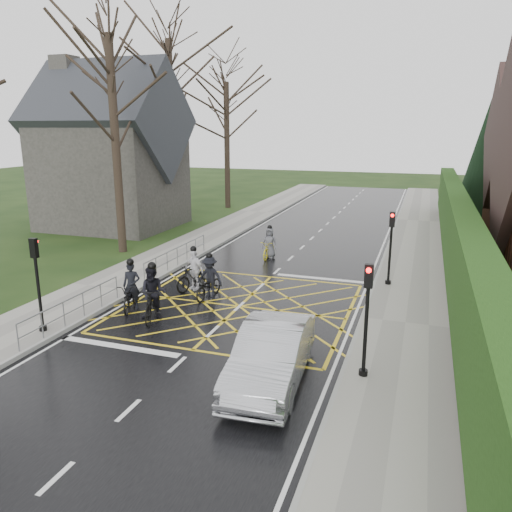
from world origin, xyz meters
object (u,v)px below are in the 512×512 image
Objects in this scene: cyclist_rear at (131,293)px; car at (271,355)px; cyclist_front at (194,274)px; cyclist_back at (153,298)px; cyclist_lead at (269,247)px; cyclist_mid at (209,281)px.

car is (6.50, -3.57, 0.15)m from cyclist_rear.
car is at bearing -29.72° from cyclist_front.
cyclist_front is at bearing 74.78° from cyclist_back.
cyclist_lead is at bearing 97.06° from cyclist_front.
cyclist_rear is 0.97× the size of cyclist_back.
cyclist_front reaches higher than car.
cyclist_lead is (0.41, 6.61, -0.07)m from cyclist_mid.
cyclist_rear is at bearing 136.10° from cyclist_back.
cyclist_front is at bearing 46.94° from cyclist_rear.
cyclist_back is 1.22× the size of cyclist_lead.
cyclist_back reaches higher than cyclist_front.
cyclist_front reaches higher than cyclist_lead.
cyclist_mid is at bearing 55.01° from cyclist_back.
cyclist_mid is (2.21, 2.10, 0.04)m from cyclist_rear.
cyclist_back reaches higher than cyclist_lead.
cyclist_rear is 0.44× the size of car.
cyclist_rear reaches higher than cyclist_lead.
cyclist_front is 6.11m from cyclist_lead.
cyclist_mid is 6.63m from cyclist_lead.
cyclist_rear is 1.09× the size of cyclist_front.
cyclist_back is 9.48m from cyclist_lead.
cyclist_rear reaches higher than car.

